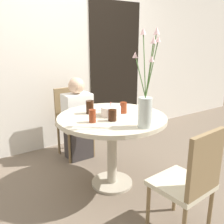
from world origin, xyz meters
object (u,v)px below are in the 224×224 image
object	(u,v)px
chair_far_back	(72,118)
drink_glass_1	(92,116)
birthday_cake	(111,111)
person_woman	(78,122)
drink_glass_3	(90,107)
drink_glass_0	(112,115)
drink_glass_2	(123,108)
side_plate	(101,108)
chair_near_front	(191,179)
flower_vase	(146,99)

from	to	relation	value
chair_far_back	drink_glass_1	size ratio (longest dim) A/B	7.45
birthday_cake	person_woman	distance (m)	0.81
drink_glass_3	chair_far_back	bearing A→B (deg)	79.84
chair_far_back	drink_glass_1	xyz separation A→B (m)	(-0.25, -1.00, 0.32)
chair_far_back	drink_glass_3	distance (m)	0.82
drink_glass_0	drink_glass_3	bearing A→B (deg)	99.72
drink_glass_2	drink_glass_3	xyz separation A→B (m)	(-0.29, 0.17, 0.01)
side_plate	person_woman	size ratio (longest dim) A/B	0.18
drink_glass_0	drink_glass_3	xyz separation A→B (m)	(-0.06, 0.33, 0.01)
chair_near_front	drink_glass_2	distance (m)	1.01
chair_near_front	side_plate	size ratio (longest dim) A/B	4.63
chair_far_back	drink_glass_1	bearing A→B (deg)	-104.56
drink_glass_1	drink_glass_2	bearing A→B (deg)	12.44
birthday_cake	flower_vase	distance (m)	0.50
person_woman	flower_vase	bearing A→B (deg)	-87.13
side_plate	drink_glass_1	xyz separation A→B (m)	(-0.32, -0.38, 0.05)
chair_far_back	flower_vase	xyz separation A→B (m)	(0.06, -1.36, 0.51)
birthday_cake	chair_near_front	bearing A→B (deg)	-85.39
chair_near_front	person_woman	xyz separation A→B (m)	(-0.08, 1.70, -0.00)
chair_far_back	drink_glass_0	world-z (taller)	chair_far_back
chair_near_front	drink_glass_3	bearing A→B (deg)	-83.90
side_plate	flower_vase	bearing A→B (deg)	-90.44
chair_far_back	drink_glass_0	distance (m)	1.11
person_woman	drink_glass_2	bearing A→B (deg)	-77.86
chair_near_front	person_woman	bearing A→B (deg)	-91.96
flower_vase	side_plate	size ratio (longest dim) A/B	4.29
chair_near_front	drink_glass_3	distance (m)	1.19
drink_glass_0	person_woman	size ratio (longest dim) A/B	0.10
side_plate	drink_glass_2	xyz separation A→B (m)	(0.10, -0.29, 0.05)
side_plate	chair_far_back	bearing A→B (deg)	96.16
flower_vase	drink_glass_2	bearing A→B (deg)	77.47
drink_glass_0	person_woman	world-z (taller)	person_woman
birthday_cake	flower_vase	xyz separation A→B (m)	(0.05, -0.45, 0.20)
drink_glass_0	person_woman	xyz separation A→B (m)	(0.08, 0.90, -0.32)
chair_far_back	side_plate	xyz separation A→B (m)	(0.07, -0.62, 0.27)
drink_glass_1	drink_glass_2	distance (m)	0.42
flower_vase	side_plate	world-z (taller)	flower_vase
chair_near_front	drink_glass_3	size ratio (longest dim) A/B	6.68
drink_glass_2	person_woman	bearing A→B (deg)	102.14
birthday_cake	side_plate	size ratio (longest dim) A/B	1.03
chair_near_front	birthday_cake	xyz separation A→B (m)	(-0.08, 0.95, 0.31)
flower_vase	chair_near_front	bearing A→B (deg)	-87.42
side_plate	drink_glass_3	size ratio (longest dim) A/B	1.44
chair_far_back	birthday_cake	xyz separation A→B (m)	(0.01, -0.91, 0.31)
drink_glass_0	chair_far_back	bearing A→B (deg)	85.93
birthday_cake	person_woman	world-z (taller)	person_woman
drink_glass_1	side_plate	bearing A→B (deg)	49.78
birthday_cake	drink_glass_1	bearing A→B (deg)	-161.05
flower_vase	drink_glass_3	xyz separation A→B (m)	(-0.19, 0.63, -0.18)
birthday_cake	side_plate	world-z (taller)	birthday_cake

